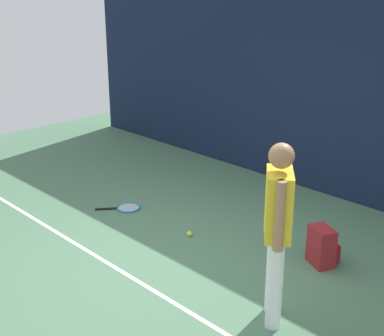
# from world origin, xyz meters

# --- Properties ---
(ground_plane) EXTENTS (12.00, 12.00, 0.00)m
(ground_plane) POSITION_xyz_m (0.00, 0.00, 0.00)
(ground_plane) COLOR #4C7556
(back_fence) EXTENTS (10.00, 0.10, 2.88)m
(back_fence) POSITION_xyz_m (0.00, 3.00, 1.44)
(back_fence) COLOR #141E38
(back_fence) RESTS_ON ground
(court_line) EXTENTS (9.00, 0.05, 0.00)m
(court_line) POSITION_xyz_m (0.00, -0.49, 0.00)
(court_line) COLOR white
(court_line) RESTS_ON ground
(tennis_player) EXTENTS (0.42, 0.45, 1.70)m
(tennis_player) POSITION_xyz_m (1.47, -0.01, 0.97)
(tennis_player) COLOR white
(tennis_player) RESTS_ON ground
(tennis_racket) EXTENTS (0.51, 0.60, 0.03)m
(tennis_racket) POSITION_xyz_m (-1.44, 0.56, 0.01)
(tennis_racket) COLOR black
(tennis_racket) RESTS_ON ground
(backpack) EXTENTS (0.36, 0.37, 0.44)m
(backpack) POSITION_xyz_m (1.25, 1.17, 0.21)
(backpack) COLOR maroon
(backpack) RESTS_ON ground
(tennis_ball_near_player) EXTENTS (0.07, 0.07, 0.07)m
(tennis_ball_near_player) POSITION_xyz_m (-0.25, 0.61, 0.03)
(tennis_ball_near_player) COLOR #CCE033
(tennis_ball_near_player) RESTS_ON ground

